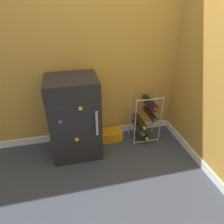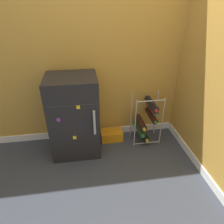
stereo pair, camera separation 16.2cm
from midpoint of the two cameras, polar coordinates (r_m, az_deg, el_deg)
ground_plane at (r=2.32m, az=3.08°, el=-14.13°), size 14.00×14.00×0.00m
wall_back at (r=2.30m, az=0.80°, el=20.47°), size 6.74×0.07×2.50m
mini_fridge at (r=2.25m, az=-8.68°, el=-1.19°), size 0.53×0.49×0.92m
wine_rack at (r=2.51m, az=11.56°, el=-2.02°), size 0.34×0.33×0.63m
soda_box at (r=2.61m, az=1.66°, el=-6.66°), size 0.28×0.17×0.13m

